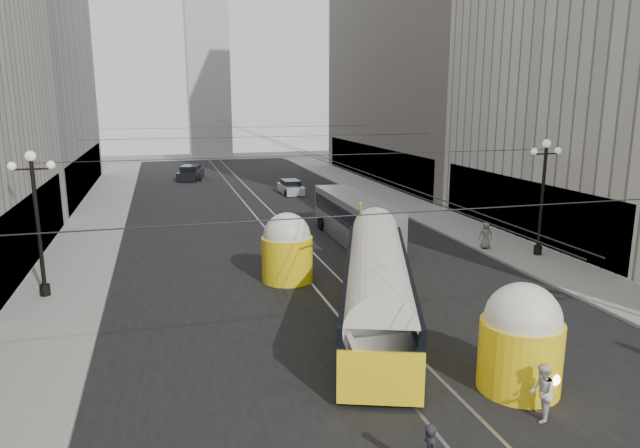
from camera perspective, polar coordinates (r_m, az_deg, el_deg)
road at (r=42.32m, az=-5.27°, el=0.59°), size 20.00×85.00×0.02m
sidewalk_left at (r=45.34m, az=-21.19°, el=0.69°), size 4.00×72.00×0.15m
sidewalk_right at (r=49.07m, az=7.89°, el=2.26°), size 4.00×72.00×0.15m
rail_left at (r=42.20m, az=-6.27°, el=0.54°), size 0.12×85.00×0.04m
rail_right at (r=42.46m, az=-4.28°, el=0.65°), size 0.12×85.00×0.04m
building_right_far at (r=63.02m, az=10.86°, el=19.21°), size 12.60×32.60×32.60m
distant_tower at (r=88.81m, az=-11.25°, el=16.30°), size 6.00×6.00×31.36m
lamppost_left_mid at (r=27.25m, az=-26.45°, el=0.74°), size 1.86×0.44×6.37m
lamppost_right_mid at (r=33.34m, az=21.39°, el=3.12°), size 1.86×0.44×6.37m
catenary at (r=40.55m, az=-5.01°, el=8.48°), size 25.00×72.00×0.23m
streetcar at (r=22.41m, az=5.72°, el=-5.81°), size 6.94×14.71×3.40m
city_bus at (r=35.03m, az=3.52°, el=0.65°), size 2.56×10.86×2.76m
sedan_white_far at (r=52.99m, az=-2.95°, el=3.67°), size 1.78×4.12×1.29m
sedan_dark_far at (r=63.87m, az=-12.81°, el=4.98°), size 3.23×5.21×1.53m
pedestrian_crossing_b at (r=17.29m, az=21.29°, el=-15.44°), size 0.93×1.00×1.63m
pedestrian_sidewalk_right at (r=34.28m, az=16.25°, el=-1.07°), size 0.88×0.67×1.58m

